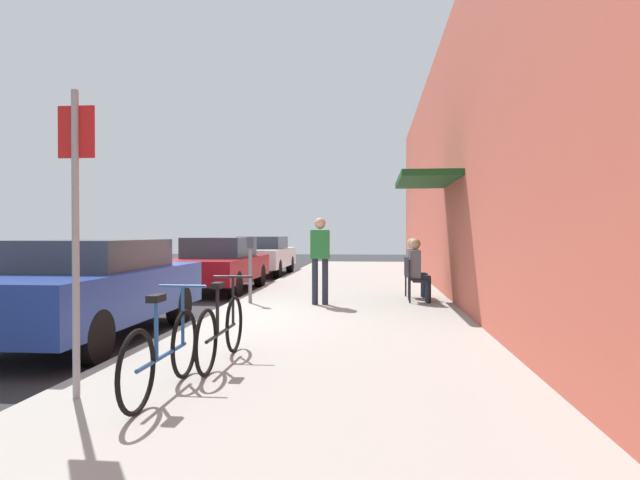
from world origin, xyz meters
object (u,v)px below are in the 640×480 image
cafe_chair_0 (415,277)px  seated_patron_0 (418,268)px  parked_car_1 (219,264)px  parked_car_0 (91,287)px  parking_meter (250,265)px  pedestrian_standing (320,254)px  bicycle_0 (222,330)px  parked_car_2 (263,255)px  seated_patron_1 (415,265)px  bicycle_1 (164,353)px  street_sign (76,218)px  cafe_chair_1 (412,274)px

cafe_chair_0 → seated_patron_0: 0.20m
parked_car_1 → cafe_chair_0: bearing=-28.2°
parked_car_0 → seated_patron_0: bearing=37.3°
parking_meter → pedestrian_standing: size_ratio=0.78×
bicycle_0 → cafe_chair_0: size_ratio=1.97×
parked_car_2 → pedestrian_standing: size_ratio=2.59×
parked_car_0 → bicycle_0: size_ratio=2.57×
parked_car_1 → seated_patron_1: seated_patron_1 is taller
parked_car_0 → bicycle_1: (2.19, -2.78, -0.27)m
bicycle_1 → seated_patron_1: size_ratio=1.33×
seated_patron_0 → seated_patron_1: (0.00, 0.79, 0.00)m
parked_car_1 → parked_car_2: 5.53m
bicycle_0 → street_sign: bearing=-123.8°
seated_patron_1 → pedestrian_standing: pedestrian_standing is taller
pedestrian_standing → parking_meter: bearing=176.3°
parked_car_1 → seated_patron_1: size_ratio=3.41×
seated_patron_1 → pedestrian_standing: size_ratio=0.76×
cafe_chair_0 → parked_car_0: bearing=-142.4°
street_sign → seated_patron_0: (3.41, 6.69, -0.82)m
bicycle_0 → bicycle_1: size_ratio=1.00×
parked_car_0 → cafe_chair_0: size_ratio=5.06×
cafe_chair_0 → cafe_chair_1: same height
parked_car_1 → seated_patron_1: (4.91, -1.81, 0.09)m
street_sign → pedestrian_standing: 6.30m
parking_meter → street_sign: street_sign is taller
parked_car_1 → cafe_chair_1: bearing=-20.5°
bicycle_0 → pedestrian_standing: pedestrian_standing is taller
bicycle_1 → cafe_chair_1: 7.76m
bicycle_1 → cafe_chair_0: (2.66, 6.51, 0.14)m
parked_car_0 → seated_patron_1: size_ratio=3.41×
bicycle_1 → seated_patron_1: bearing=69.6°
parked_car_0 → bicycle_0: parked_car_0 is taller
cafe_chair_0 → seated_patron_0: seated_patron_0 is taller
street_sign → cafe_chair_1: size_ratio=2.99×
parked_car_2 → cafe_chair_1: (4.85, -7.34, -0.11)m
cafe_chair_1 → street_sign: bearing=-114.1°
bicycle_0 → seated_patron_0: size_ratio=1.33×
parked_car_1 → parking_meter: parking_meter is taller
pedestrian_standing → seated_patron_0: bearing=16.7°
cafe_chair_1 → bicycle_1: bearing=-110.0°
parking_meter → street_sign: (-0.05, -6.19, 0.75)m
parked_car_1 → pedestrian_standing: (2.96, -3.18, 0.40)m
parked_car_1 → bicycle_0: bearing=-73.4°
parked_car_2 → cafe_chair_1: bearing=-56.6°
parked_car_1 → bicycle_0: (2.38, -7.97, -0.24)m
parked_car_0 → parking_meter: 3.59m
bicycle_0 → parked_car_0: bearing=145.3°
cafe_chair_0 → parked_car_2: bearing=120.8°
parked_car_0 → seated_patron_1: 6.67m
seated_patron_0 → cafe_chair_0: bearing=178.1°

